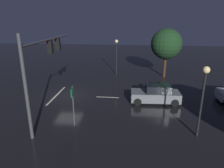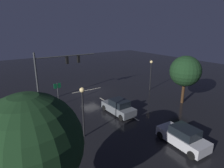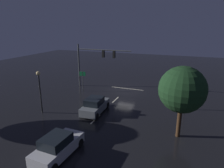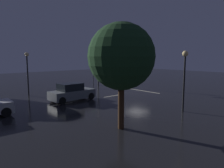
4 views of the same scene
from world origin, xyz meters
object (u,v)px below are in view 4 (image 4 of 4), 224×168
(street_lamp_right_kerb, at_px, (27,65))
(traffic_signal_assembly, at_px, (111,54))
(tree_left_near, at_px, (121,57))
(route_sign, at_px, (93,73))
(street_lamp_left_kerb, at_px, (185,69))
(car_approaching, at_px, (72,92))

(street_lamp_right_kerb, bearing_deg, traffic_signal_assembly, -97.43)
(tree_left_near, bearing_deg, route_sign, -30.54)
(street_lamp_left_kerb, bearing_deg, route_sign, -7.34)
(street_lamp_left_kerb, bearing_deg, traffic_signal_assembly, -17.15)
(street_lamp_left_kerb, xyz_separation_m, street_lamp_right_kerb, (14.54, 6.49, -0.00))
(traffic_signal_assembly, distance_m, street_lamp_left_kerb, 13.83)
(route_sign, bearing_deg, street_lamp_right_kerb, 86.59)
(traffic_signal_assembly, bearing_deg, street_lamp_left_kerb, 162.85)
(traffic_signal_assembly, distance_m, tree_left_near, 16.45)
(traffic_signal_assembly, relative_size, car_approaching, 1.89)
(car_approaching, relative_size, street_lamp_right_kerb, 0.95)
(street_lamp_left_kerb, relative_size, tree_left_near, 0.76)
(car_approaching, distance_m, route_sign, 7.95)
(route_sign, relative_size, tree_left_near, 0.48)
(traffic_signal_assembly, xyz_separation_m, route_sign, (0.88, 2.25, -2.42))
(car_approaching, distance_m, street_lamp_left_kerb, 10.44)
(traffic_signal_assembly, bearing_deg, route_sign, 68.61)
(car_approaching, xyz_separation_m, street_lamp_left_kerb, (-9.17, -4.33, 2.49))
(traffic_signal_assembly, height_order, street_lamp_left_kerb, traffic_signal_assembly)
(car_approaching, distance_m, street_lamp_right_kerb, 6.30)
(car_approaching, relative_size, tree_left_near, 0.72)
(street_lamp_right_kerb, bearing_deg, route_sign, -93.41)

